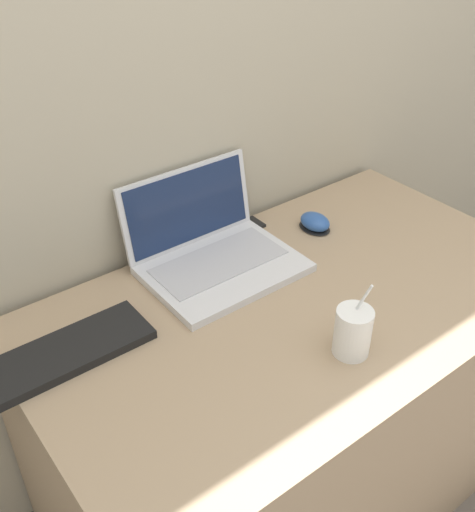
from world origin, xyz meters
TOP-DOWN VIEW (x-y plane):
  - wall_back at (0.00, 0.76)m, footprint 7.00×0.04m
  - desk at (0.00, 0.36)m, footprint 1.27×0.72m
  - laptop at (-0.08, 0.60)m, footprint 0.37×0.31m
  - drink_cup at (-0.04, 0.17)m, footprint 0.08×0.08m
  - computer_mouse at (0.24, 0.56)m, footprint 0.07×0.10m
  - external_keyboard at (-0.52, 0.51)m, footprint 0.38×0.13m
  - usb_stick at (0.13, 0.68)m, footprint 0.02×0.06m

SIDE VIEW (x-z plane):
  - desk at x=0.00m, z-range 0.00..0.71m
  - usb_stick at x=0.13m, z-range 0.71..0.72m
  - external_keyboard at x=-0.52m, z-range 0.71..0.73m
  - computer_mouse at x=0.24m, z-range 0.71..0.75m
  - laptop at x=-0.08m, z-range 0.65..0.87m
  - drink_cup at x=-0.04m, z-range 0.69..0.86m
  - wall_back at x=0.00m, z-range 0.00..2.50m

